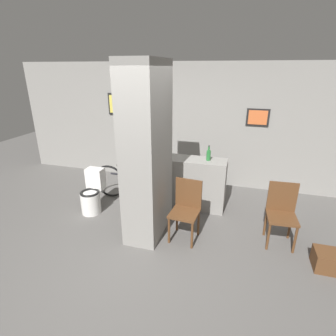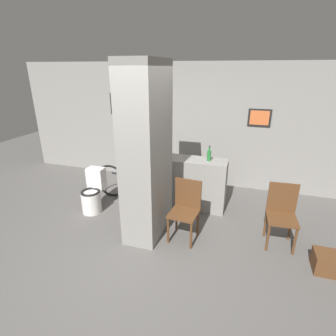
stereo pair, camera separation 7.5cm
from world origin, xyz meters
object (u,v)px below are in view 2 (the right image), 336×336
chair_near_pillar (185,207)px  chair_by_doorway (282,212)px  bicycle (136,183)px  bottle_tall (209,155)px  toilet (93,194)px

chair_near_pillar → chair_by_doorway: 1.40m
bicycle → bottle_tall: (1.38, 0.09, 0.69)m
toilet → bicycle: 0.84m
bottle_tall → chair_near_pillar: bearing=-99.9°
bicycle → chair_by_doorway: bearing=-13.4°
bicycle → toilet: bearing=-134.6°
toilet → chair_by_doorway: 3.18m
toilet → chair_near_pillar: chair_near_pillar is taller
chair_near_pillar → bottle_tall: bottle_tall is taller
chair_near_pillar → bicycle: bearing=148.8°
toilet → bicycle: (0.59, 0.60, 0.02)m
chair_near_pillar → bottle_tall: 1.13m
chair_near_pillar → bicycle: chair_near_pillar is taller
toilet → bottle_tall: bearing=19.3°
bottle_tall → toilet: bearing=-160.7°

